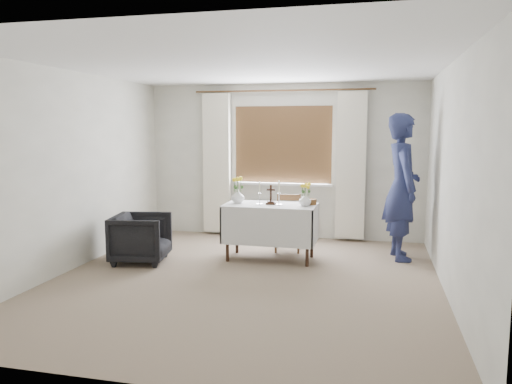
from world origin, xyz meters
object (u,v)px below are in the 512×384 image
wooden_chair (288,223)px  flower_vase_right (305,200)px  armchair (141,238)px  wooden_cross (271,195)px  altar_table (270,232)px  person (402,187)px  flower_vase_left (238,196)px

wooden_chair → flower_vase_right: size_ratio=4.89×
armchair → wooden_cross: 1.84m
armchair → wooden_chair: bearing=-69.0°
altar_table → wooden_chair: 0.57m
wooden_chair → armchair: (-1.81, -1.08, -0.08)m
altar_table → wooden_cross: 0.51m
armchair → person: 3.60m
wooden_cross → flower_vase_right: size_ratio=1.59×
altar_table → flower_vase_right: 0.67m
wooden_chair → flower_vase_right: bearing=-66.2°
flower_vase_right → altar_table: bearing=176.5°
armchair → flower_vase_left: flower_vase_left is taller
wooden_chair → person: 1.68m
person → flower_vase_right: bearing=100.1°
wooden_cross → armchair: bearing=-158.0°
armchair → person: person is taller
wooden_cross → flower_vase_left: (-0.47, 0.02, -0.04)m
wooden_chair → flower_vase_right: 0.79m
wooden_chair → wooden_cross: 0.74m
person → flower_vase_left: size_ratio=10.51×
wooden_chair → person: person is taller
wooden_chair → wooden_cross: wooden_cross is taller
altar_table → person: person is taller
wooden_chair → armchair: 2.11m
person → wooden_cross: 1.79m
flower_vase_right → wooden_cross: bearing=176.4°
altar_table → flower_vase_left: 0.67m
armchair → flower_vase_right: bearing=-86.5°
flower_vase_left → flower_vase_right: bearing=-3.2°
altar_table → wooden_chair: wooden_chair is taller
wooden_cross → flower_vase_left: size_ratio=1.41×
altar_table → flower_vase_right: flower_vase_right is taller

